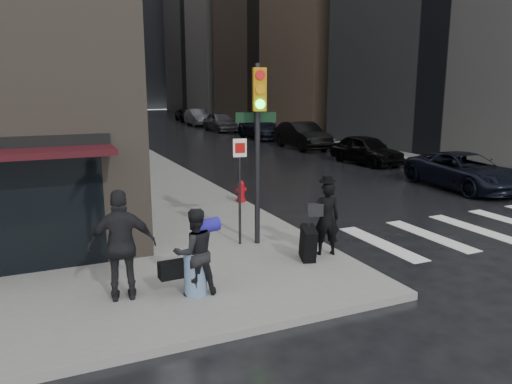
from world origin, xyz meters
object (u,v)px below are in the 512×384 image
(man_jeans, at_px, (194,252))
(parked_car_2, at_px, (302,136))
(parked_car_4, at_px, (220,122))
(parked_car_1, at_px, (366,150))
(traffic_light, at_px, (257,130))
(parked_car_6, at_px, (188,115))
(man_greycoat, at_px, (122,245))
(parked_car_3, at_px, (260,128))
(parked_car_0, at_px, (464,171))
(man_overcoat, at_px, (323,222))
(fire_hydrant, at_px, (241,192))
(parked_car_5, at_px, (198,117))

(man_jeans, distance_m, parked_car_2, 22.66)
(parked_car_2, distance_m, parked_car_4, 13.18)
(parked_car_1, xyz_separation_m, parked_car_4, (-0.53, 19.75, 0.08))
(traffic_light, bearing_deg, parked_car_6, 89.09)
(man_jeans, distance_m, parked_car_6, 46.98)
(man_greycoat, xyz_separation_m, parked_car_3, (14.12, 24.99, -0.40))
(parked_car_6, bearing_deg, parked_car_4, -88.94)
(parked_car_0, height_order, parked_car_6, parked_car_0)
(man_overcoat, bearing_deg, traffic_light, -36.56)
(man_greycoat, bearing_deg, parked_car_2, -118.24)
(fire_hydrant, bearing_deg, man_overcoat, -93.59)
(traffic_light, xyz_separation_m, parked_car_2, (10.52, 16.53, -2.06))
(traffic_light, distance_m, parked_car_2, 19.70)
(fire_hydrant, distance_m, parked_car_2, 15.31)
(parked_car_4, bearing_deg, parked_car_5, 88.69)
(fire_hydrant, xyz_separation_m, parked_car_5, (8.71, 32.01, 0.33))
(parked_car_3, bearing_deg, man_greycoat, -118.66)
(man_greycoat, bearing_deg, man_jeans, 173.76)
(man_overcoat, bearing_deg, man_jeans, 31.52)
(parked_car_5, bearing_deg, fire_hydrant, -102.59)
(traffic_light, bearing_deg, parked_car_0, 31.81)
(fire_hydrant, distance_m, parked_car_5, 33.17)
(parked_car_2, xyz_separation_m, parked_car_6, (0.53, 26.33, -0.15))
(parked_car_1, bearing_deg, man_overcoat, -134.68)
(traffic_light, xyz_separation_m, parked_car_6, (11.05, 42.85, -2.21))
(man_jeans, relative_size, parked_car_1, 0.38)
(traffic_light, distance_m, parked_car_0, 10.95)
(man_overcoat, bearing_deg, man_greycoat, 23.41)
(fire_hydrant, bearing_deg, man_jeans, -118.96)
(man_overcoat, relative_size, parked_car_5, 0.38)
(man_overcoat, xyz_separation_m, parked_car_4, (8.95, 31.02, -0.12))
(parked_car_2, bearing_deg, parked_car_1, -87.89)
(parked_car_3, bearing_deg, parked_car_6, 89.79)
(fire_hydrant, bearing_deg, parked_car_3, 63.64)
(parked_car_0, distance_m, parked_car_5, 32.91)
(parked_car_6, bearing_deg, parked_car_2, -85.38)
(man_jeans, distance_m, fire_hydrant, 7.41)
(traffic_light, distance_m, fire_hydrant, 5.08)
(parked_car_2, bearing_deg, parked_car_4, 94.79)
(parked_car_0, relative_size, parked_car_1, 1.16)
(parked_car_1, bearing_deg, fire_hydrant, -152.73)
(man_jeans, height_order, parked_car_3, man_jeans)
(man_jeans, xyz_separation_m, parked_car_2, (12.74, 18.73, -0.14))
(parked_car_1, distance_m, parked_car_3, 13.17)
(man_jeans, distance_m, parked_car_1, 17.59)
(parked_car_2, bearing_deg, fire_hydrant, -124.38)
(man_greycoat, bearing_deg, parked_car_6, -99.02)
(man_greycoat, bearing_deg, parked_car_5, -100.57)
(traffic_light, bearing_deg, parked_car_3, 78.71)
(parked_car_1, bearing_deg, traffic_light, -141.15)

